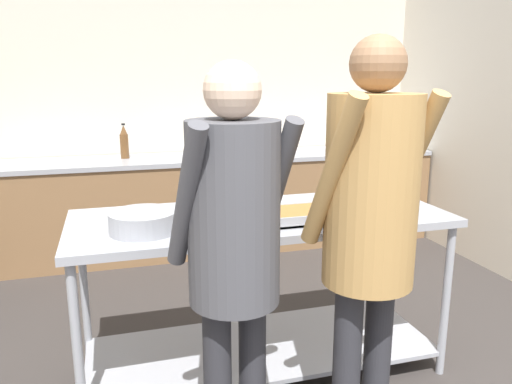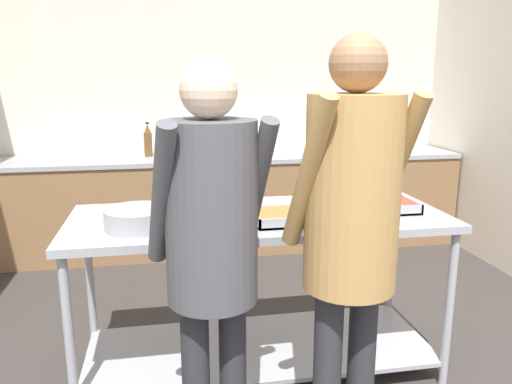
{
  "view_description": "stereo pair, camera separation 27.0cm",
  "coord_description": "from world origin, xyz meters",
  "px_view_note": "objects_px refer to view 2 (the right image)",
  "views": [
    {
      "loc": [
        -0.86,
        -0.77,
        1.61
      ],
      "look_at": [
        -0.12,
        1.76,
        0.99
      ],
      "focal_mm": 35.0,
      "sensor_mm": 36.0,
      "label": 1
    },
    {
      "loc": [
        -0.6,
        -0.83,
        1.61
      ],
      "look_at": [
        -0.12,
        1.76,
        0.99
      ],
      "focal_mm": 35.0,
      "sensor_mm": 36.0,
      "label": 2
    }
  ],
  "objects_px": {
    "plate_stack": "(221,221)",
    "guest_serving_left": "(351,216)",
    "water_bottle": "(148,141)",
    "serving_tray_vegetables": "(376,206)",
    "sauce_pan": "(138,218)",
    "serving_tray_roast": "(298,216)",
    "guest_serving_right": "(212,232)"
  },
  "relations": [
    {
      "from": "sauce_pan",
      "to": "guest_serving_left",
      "type": "bearing_deg",
      "value": -37.17
    },
    {
      "from": "sauce_pan",
      "to": "serving_tray_roast",
      "type": "distance_m",
      "value": 0.79
    },
    {
      "from": "sauce_pan",
      "to": "serving_tray_vegetables",
      "type": "relative_size",
      "value": 1.1
    },
    {
      "from": "plate_stack",
      "to": "serving_tray_roast",
      "type": "xyz_separation_m",
      "value": [
        0.39,
        0.04,
        -0.01
      ]
    },
    {
      "from": "serving_tray_roast",
      "to": "serving_tray_vegetables",
      "type": "relative_size",
      "value": 1.09
    },
    {
      "from": "guest_serving_left",
      "to": "guest_serving_right",
      "type": "distance_m",
      "value": 0.53
    },
    {
      "from": "guest_serving_right",
      "to": "water_bottle",
      "type": "bearing_deg",
      "value": 96.37
    },
    {
      "from": "sauce_pan",
      "to": "guest_serving_right",
      "type": "relative_size",
      "value": 0.27
    },
    {
      "from": "sauce_pan",
      "to": "serving_tray_vegetables",
      "type": "xyz_separation_m",
      "value": [
        1.25,
        0.1,
        -0.03
      ]
    },
    {
      "from": "sauce_pan",
      "to": "plate_stack",
      "type": "xyz_separation_m",
      "value": [
        0.39,
        -0.06,
        -0.02
      ]
    },
    {
      "from": "guest_serving_right",
      "to": "serving_tray_roast",
      "type": "bearing_deg",
      "value": 47.5
    },
    {
      "from": "guest_serving_left",
      "to": "guest_serving_right",
      "type": "bearing_deg",
      "value": 171.1
    },
    {
      "from": "guest_serving_right",
      "to": "water_bottle",
      "type": "xyz_separation_m",
      "value": [
        -0.31,
        2.8,
        0.01
      ]
    },
    {
      "from": "guest_serving_left",
      "to": "plate_stack",
      "type": "bearing_deg",
      "value": 127.42
    },
    {
      "from": "plate_stack",
      "to": "guest_serving_left",
      "type": "distance_m",
      "value": 0.73
    },
    {
      "from": "guest_serving_right",
      "to": "water_bottle",
      "type": "height_order",
      "value": "guest_serving_right"
    },
    {
      "from": "sauce_pan",
      "to": "serving_tray_roast",
      "type": "relative_size",
      "value": 1.01
    },
    {
      "from": "serving_tray_vegetables",
      "to": "plate_stack",
      "type": "bearing_deg",
      "value": -169.63
    },
    {
      "from": "plate_stack",
      "to": "guest_serving_left",
      "type": "height_order",
      "value": "guest_serving_left"
    },
    {
      "from": "guest_serving_left",
      "to": "guest_serving_right",
      "type": "xyz_separation_m",
      "value": [
        -0.52,
        0.08,
        -0.06
      ]
    },
    {
      "from": "plate_stack",
      "to": "guest_serving_left",
      "type": "bearing_deg",
      "value": -52.58
    },
    {
      "from": "guest_serving_right",
      "to": "plate_stack",
      "type": "bearing_deg",
      "value": 79.37
    },
    {
      "from": "sauce_pan",
      "to": "serving_tray_vegetables",
      "type": "bearing_deg",
      "value": 4.41
    },
    {
      "from": "plate_stack",
      "to": "serving_tray_vegetables",
      "type": "relative_size",
      "value": 0.64
    },
    {
      "from": "serving_tray_vegetables",
      "to": "guest_serving_right",
      "type": "relative_size",
      "value": 0.25
    },
    {
      "from": "serving_tray_vegetables",
      "to": "guest_serving_left",
      "type": "distance_m",
      "value": 0.86
    },
    {
      "from": "serving_tray_roast",
      "to": "serving_tray_vegetables",
      "type": "distance_m",
      "value": 0.48
    },
    {
      "from": "water_bottle",
      "to": "serving_tray_vegetables",
      "type": "bearing_deg",
      "value": -59.66
    },
    {
      "from": "serving_tray_vegetables",
      "to": "guest_serving_right",
      "type": "bearing_deg",
      "value": -146.0
    },
    {
      "from": "sauce_pan",
      "to": "guest_serving_right",
      "type": "distance_m",
      "value": 0.63
    },
    {
      "from": "serving_tray_roast",
      "to": "water_bottle",
      "type": "relative_size",
      "value": 1.45
    },
    {
      "from": "sauce_pan",
      "to": "serving_tray_roast",
      "type": "xyz_separation_m",
      "value": [
        0.79,
        -0.02,
        -0.03
      ]
    }
  ]
}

